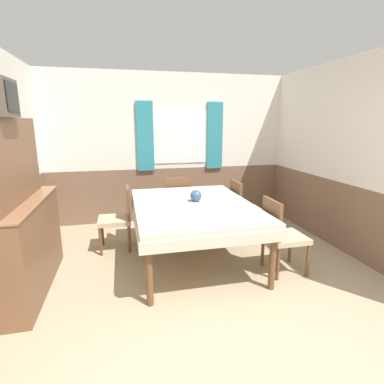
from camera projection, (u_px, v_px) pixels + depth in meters
ground_plane at (247, 367)px, 2.21m from camera, size 16.00×16.00×0.00m
wall_back at (169, 148)px, 5.35m from camera, size 4.64×0.09×2.60m
wall_right at (344, 157)px, 4.10m from camera, size 0.05×4.00×2.60m
dining_table at (193, 211)px, 3.82m from camera, size 1.49×2.02×0.76m
chair_head_window at (177, 201)px, 4.99m from camera, size 0.44×0.44×0.90m
chair_right_far at (243, 207)px, 4.61m from camera, size 0.44×0.44×0.90m
chair_left_far at (119, 216)px, 4.19m from camera, size 0.44×0.44×0.90m
chair_right_near at (281, 233)px, 3.53m from camera, size 0.44×0.44×0.90m
sideboard at (18, 222)px, 3.08m from camera, size 0.46×1.51×1.81m
vase at (196, 196)px, 3.88m from camera, size 0.15×0.15×0.15m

